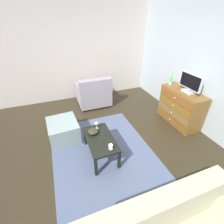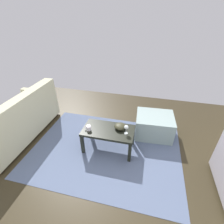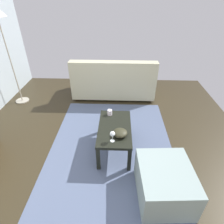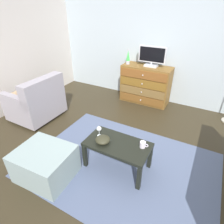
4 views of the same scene
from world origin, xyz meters
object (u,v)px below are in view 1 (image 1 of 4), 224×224
bowl_decorative (93,131)px  ottoman (63,130)px  armchair (94,94)px  coffee_table (100,141)px  dresser (180,107)px  mug (111,147)px  tv (190,83)px  wine_glass (96,124)px  lava_lamp (171,79)px

bowl_decorative → ottoman: bearing=-137.9°
armchair → ottoman: (1.25, -1.02, -0.14)m
coffee_table → armchair: size_ratio=0.97×
dresser → mug: size_ratio=9.55×
dresser → tv: tv is taller
tv → ottoman: tv is taller
dresser → wine_glass: bearing=-87.7°
tv → wine_glass: bearing=-89.7°
dresser → mug: dresser is taller
armchair → wine_glass: bearing=-13.3°
coffee_table → bowl_decorative: size_ratio=4.41×
lava_lamp → ottoman: lava_lamp is taller
bowl_decorative → armchair: size_ratio=0.22×
bowl_decorative → ottoman: size_ratio=0.28×
lava_lamp → bowl_decorative: lava_lamp is taller
tv → mug: (0.63, -2.09, -0.60)m
tv → wine_glass: (0.01, -2.16, -0.53)m
tv → armchair: (-1.70, -1.75, -0.71)m
bowl_decorative → coffee_table: bearing=22.7°
mug → dresser: bearing=109.0°
lava_lamp → wine_glass: 2.20m
mug → armchair: bearing=171.8°
mug → ottoman: (-1.08, -0.69, -0.25)m
bowl_decorative → armchair: 1.90m
dresser → bowl_decorative: 2.24m
bowl_decorative → armchair: (-1.82, 0.50, -0.11)m
wine_glass → ottoman: bearing=-126.6°
mug → armchair: (-2.33, 0.34, -0.11)m
dresser → bowl_decorative: size_ratio=5.51×
tv → ottoman: size_ratio=0.83×
mug → coffee_table: bearing=-164.7°
tv → mug: bearing=-73.2°
tv → ottoman: (-0.45, -2.78, -0.86)m
dresser → tv: bearing=17.2°
mug → ottoman: bearing=-147.6°
dresser → armchair: size_ratio=1.21×
ottoman → dresser: bearing=82.3°
tv → lava_lamp: size_ratio=1.77×
wine_glass → dresser: bearing=92.3°
armchair → dresser: bearing=46.9°
coffee_table → tv: bearing=98.2°
wine_glass → ottoman: (-0.46, -0.62, -0.33)m
tv → lava_lamp: bearing=-172.6°
lava_lamp → ottoman: (0.07, -2.71, -0.78)m
mug → tv: bearing=106.8°
tv → bowl_decorative: size_ratio=2.96×
dresser → lava_lamp: bearing=-174.4°
mug → wine_glass: bearing=-173.9°
mug → bowl_decorative: (-0.51, -0.17, 0.00)m
wine_glass → armchair: (-1.71, 0.40, -0.18)m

